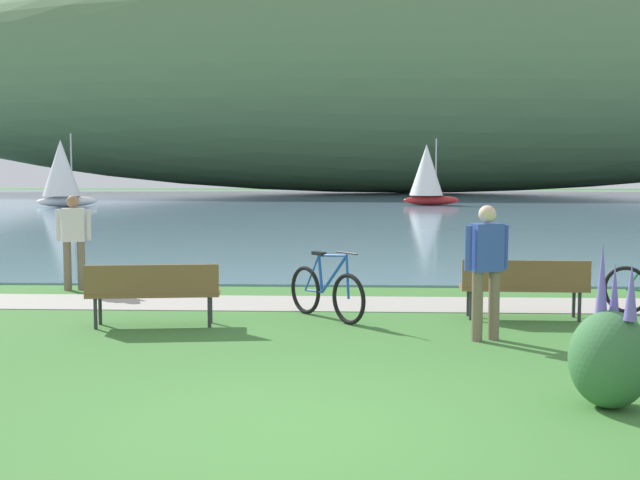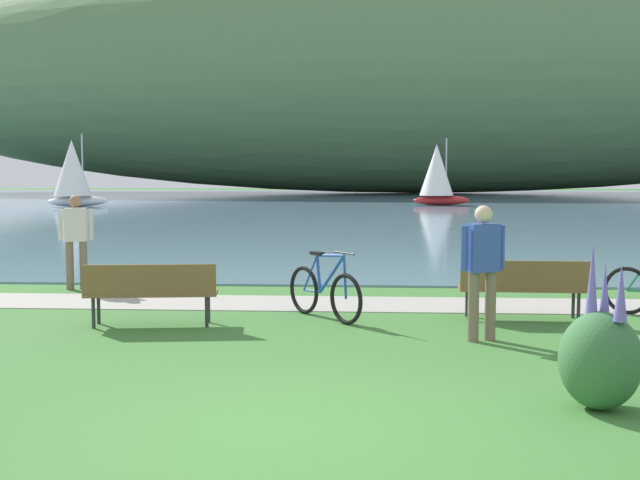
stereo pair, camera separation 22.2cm
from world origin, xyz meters
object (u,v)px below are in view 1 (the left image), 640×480
at_px(park_bench_further_along, 524,284).
at_px(person_at_shoreline, 74,236).
at_px(person_on_the_grass, 486,263).
at_px(sailboat_nearest_to_shore, 62,172).
at_px(sailboat_mid_bay, 427,174).
at_px(park_bench_near_camera, 153,289).
at_px(bicycle_beside_path, 326,292).

height_order(park_bench_further_along, person_at_shoreline, person_at_shoreline).
xyz_separation_m(person_on_the_grass, sailboat_nearest_to_shore, (-19.44, 37.54, 1.15)).
distance_m(park_bench_further_along, sailboat_nearest_to_shore, 41.39).
bearing_deg(sailboat_mid_bay, park_bench_further_along, -92.95).
bearing_deg(sailboat_nearest_to_shore, park_bench_near_camera, -67.83).
distance_m(person_on_the_grass, sailboat_nearest_to_shore, 42.29).
bearing_deg(sailboat_nearest_to_shore, person_on_the_grass, -62.63).
height_order(bicycle_beside_path, person_at_shoreline, person_at_shoreline).
relative_size(park_bench_further_along, person_on_the_grass, 1.06).
distance_m(park_bench_near_camera, person_on_the_grass, 4.49).
xyz_separation_m(park_bench_further_along, sailboat_mid_bay, (2.04, 39.55, 1.50)).
height_order(park_bench_near_camera, person_at_shoreline, person_at_shoreline).
xyz_separation_m(bicycle_beside_path, person_at_shoreline, (-4.65, 2.64, 0.58)).
height_order(park_bench_further_along, bicycle_beside_path, bicycle_beside_path).
xyz_separation_m(sailboat_nearest_to_shore, sailboat_mid_bay, (22.26, 3.46, -0.10)).
distance_m(park_bench_further_along, sailboat_mid_bay, 39.63).
relative_size(park_bench_further_along, sailboat_nearest_to_shore, 0.41).
height_order(person_on_the_grass, sailboat_mid_bay, sailboat_mid_bay).
distance_m(person_at_shoreline, person_on_the_grass, 7.83).
bearing_deg(sailboat_mid_bay, sailboat_nearest_to_shore, -171.15).
distance_m(park_bench_further_along, bicycle_beside_path, 2.85).
distance_m(park_bench_near_camera, sailboat_mid_bay, 41.01).
distance_m(bicycle_beside_path, person_at_shoreline, 5.38).
xyz_separation_m(park_bench_further_along, bicycle_beside_path, (-2.84, -0.07, -0.12)).
relative_size(park_bench_near_camera, sailboat_mid_bay, 0.44).
xyz_separation_m(person_at_shoreline, person_on_the_grass, (6.71, -4.02, 0.00)).
height_order(park_bench_further_along, sailboat_mid_bay, sailboat_mid_bay).
height_order(park_bench_near_camera, sailboat_mid_bay, sailboat_mid_bay).
bearing_deg(sailboat_nearest_to_shore, bicycle_beside_path, -64.34).
bearing_deg(person_on_the_grass, person_at_shoreline, 149.06).
bearing_deg(park_bench_near_camera, bicycle_beside_path, 16.97).
bearing_deg(person_on_the_grass, park_bench_further_along, 61.76).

